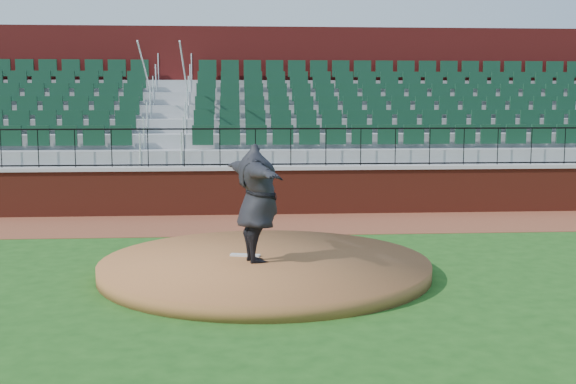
# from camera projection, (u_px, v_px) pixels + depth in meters

# --- Properties ---
(ground) EXTENTS (90.00, 90.00, 0.00)m
(ground) POSITION_uv_depth(u_px,v_px,m) (294.00, 277.00, 12.58)
(ground) COLOR #1B4A15
(ground) RESTS_ON ground
(warning_track) EXTENTS (34.00, 3.20, 0.01)m
(warning_track) POSITION_uv_depth(u_px,v_px,m) (277.00, 224.00, 17.92)
(warning_track) COLOR brown
(warning_track) RESTS_ON ground
(field_wall) EXTENTS (34.00, 0.35, 1.20)m
(field_wall) POSITION_uv_depth(u_px,v_px,m) (273.00, 192.00, 19.43)
(field_wall) COLOR maroon
(field_wall) RESTS_ON ground
(wall_cap) EXTENTS (34.00, 0.45, 0.10)m
(wall_cap) POSITION_uv_depth(u_px,v_px,m) (273.00, 168.00, 19.35)
(wall_cap) COLOR #B7B7B7
(wall_cap) RESTS_ON field_wall
(wall_railing) EXTENTS (34.00, 0.05, 1.00)m
(wall_railing) POSITION_uv_depth(u_px,v_px,m) (273.00, 147.00, 19.28)
(wall_railing) COLOR black
(wall_railing) RESTS_ON wall_cap
(seating_stands) EXTENTS (34.00, 5.10, 4.60)m
(seating_stands) POSITION_uv_depth(u_px,v_px,m) (269.00, 125.00, 21.91)
(seating_stands) COLOR gray
(seating_stands) RESTS_ON ground
(concourse_wall) EXTENTS (34.00, 0.50, 5.50)m
(concourse_wall) POSITION_uv_depth(u_px,v_px,m) (265.00, 109.00, 24.62)
(concourse_wall) COLOR maroon
(concourse_wall) RESTS_ON ground
(pitchers_mound) EXTENTS (5.83, 5.83, 0.25)m
(pitchers_mound) POSITION_uv_depth(u_px,v_px,m) (265.00, 267.00, 12.78)
(pitchers_mound) COLOR brown
(pitchers_mound) RESTS_ON ground
(pitching_rubber) EXTENTS (0.56, 0.27, 0.04)m
(pitching_rubber) POSITION_uv_depth(u_px,v_px,m) (245.00, 255.00, 13.07)
(pitching_rubber) COLOR silver
(pitching_rubber) RESTS_ON pitchers_mound
(pitcher) EXTENTS (1.38, 2.64, 2.07)m
(pitcher) POSITION_uv_depth(u_px,v_px,m) (257.00, 203.00, 12.49)
(pitcher) COLOR black
(pitcher) RESTS_ON pitchers_mound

